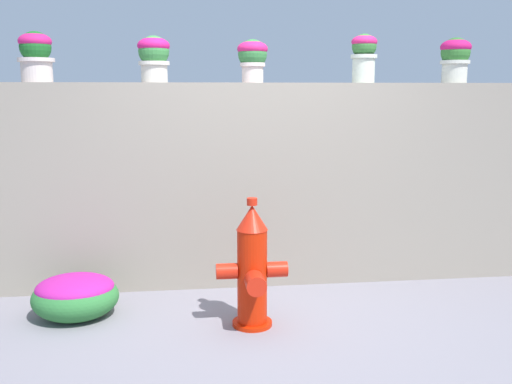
{
  "coord_description": "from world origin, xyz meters",
  "views": [
    {
      "loc": [
        -0.63,
        -3.69,
        1.67
      ],
      "look_at": [
        -0.05,
        0.99,
        0.84
      ],
      "focal_mm": 40.31,
      "sensor_mm": 36.0,
      "label": 1
    }
  ],
  "objects_px": {
    "potted_plant_3": "(253,56)",
    "potted_plant_4": "(364,54)",
    "potted_plant_2": "(154,55)",
    "potted_plant_5": "(455,56)",
    "fire_hydrant": "(252,269)",
    "flower_bush_left": "(75,294)",
    "potted_plant_1": "(36,54)"
  },
  "relations": [
    {
      "from": "flower_bush_left",
      "to": "potted_plant_1",
      "type": "bearing_deg",
      "value": 116.08
    },
    {
      "from": "potted_plant_2",
      "to": "fire_hydrant",
      "type": "relative_size",
      "value": 0.41
    },
    {
      "from": "potted_plant_2",
      "to": "potted_plant_3",
      "type": "height_order",
      "value": "potted_plant_2"
    },
    {
      "from": "potted_plant_2",
      "to": "potted_plant_5",
      "type": "relative_size",
      "value": 0.97
    },
    {
      "from": "potted_plant_3",
      "to": "potted_plant_4",
      "type": "distance_m",
      "value": 0.95
    },
    {
      "from": "fire_hydrant",
      "to": "potted_plant_2",
      "type": "bearing_deg",
      "value": 124.08
    },
    {
      "from": "potted_plant_2",
      "to": "potted_plant_5",
      "type": "bearing_deg",
      "value": -0.41
    },
    {
      "from": "potted_plant_1",
      "to": "potted_plant_5",
      "type": "height_order",
      "value": "potted_plant_1"
    },
    {
      "from": "potted_plant_3",
      "to": "flower_bush_left",
      "type": "distance_m",
      "value": 2.38
    },
    {
      "from": "potted_plant_4",
      "to": "flower_bush_left",
      "type": "height_order",
      "value": "potted_plant_4"
    },
    {
      "from": "potted_plant_2",
      "to": "potted_plant_4",
      "type": "bearing_deg",
      "value": -1.75
    },
    {
      "from": "potted_plant_1",
      "to": "potted_plant_2",
      "type": "height_order",
      "value": "potted_plant_1"
    },
    {
      "from": "potted_plant_3",
      "to": "flower_bush_left",
      "type": "bearing_deg",
      "value": -153.97
    },
    {
      "from": "potted_plant_1",
      "to": "fire_hydrant",
      "type": "height_order",
      "value": "potted_plant_1"
    },
    {
      "from": "potted_plant_2",
      "to": "fire_hydrant",
      "type": "xyz_separation_m",
      "value": [
        0.7,
        -1.03,
        -1.54
      ]
    },
    {
      "from": "potted_plant_4",
      "to": "flower_bush_left",
      "type": "bearing_deg",
      "value": -164.78
    },
    {
      "from": "fire_hydrant",
      "to": "potted_plant_5",
      "type": "bearing_deg",
      "value": 27.86
    },
    {
      "from": "potted_plant_4",
      "to": "potted_plant_5",
      "type": "xyz_separation_m",
      "value": [
        0.84,
        0.04,
        -0.01
      ]
    },
    {
      "from": "fire_hydrant",
      "to": "flower_bush_left",
      "type": "bearing_deg",
      "value": 165.68
    },
    {
      "from": "potted_plant_1",
      "to": "potted_plant_5",
      "type": "relative_size",
      "value": 1.03
    },
    {
      "from": "potted_plant_2",
      "to": "potted_plant_4",
      "type": "height_order",
      "value": "potted_plant_4"
    },
    {
      "from": "potted_plant_1",
      "to": "flower_bush_left",
      "type": "relative_size",
      "value": 0.63
    },
    {
      "from": "potted_plant_2",
      "to": "flower_bush_left",
      "type": "bearing_deg",
      "value": -130.58
    },
    {
      "from": "potted_plant_1",
      "to": "potted_plant_2",
      "type": "xyz_separation_m",
      "value": [
        0.93,
        0.01,
        -0.0
      ]
    },
    {
      "from": "potted_plant_1",
      "to": "potted_plant_3",
      "type": "height_order",
      "value": "potted_plant_1"
    },
    {
      "from": "potted_plant_1",
      "to": "flower_bush_left",
      "type": "bearing_deg",
      "value": -63.92
    },
    {
      "from": "potted_plant_1",
      "to": "potted_plant_4",
      "type": "bearing_deg",
      "value": -0.95
    },
    {
      "from": "potted_plant_1",
      "to": "potted_plant_5",
      "type": "bearing_deg",
      "value": -0.15
    },
    {
      "from": "potted_plant_2",
      "to": "potted_plant_5",
      "type": "xyz_separation_m",
      "value": [
        2.6,
        -0.02,
        0.01
      ]
    },
    {
      "from": "potted_plant_5",
      "to": "flower_bush_left",
      "type": "xyz_separation_m",
      "value": [
        -3.2,
        -0.68,
        -1.79
      ]
    },
    {
      "from": "potted_plant_4",
      "to": "potted_plant_5",
      "type": "distance_m",
      "value": 0.84
    },
    {
      "from": "potted_plant_4",
      "to": "fire_hydrant",
      "type": "bearing_deg",
      "value": -137.77
    }
  ]
}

